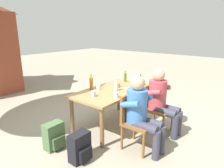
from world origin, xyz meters
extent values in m
plane|color=gray|center=(0.00, 0.00, 0.00)|extent=(24.00, 24.00, 0.00)
cube|color=#A37547|center=(0.00, 0.00, 0.71)|extent=(1.56, 0.87, 0.04)
cylinder|color=brown|center=(-0.70, -0.36, 0.34)|extent=(0.07, 0.07, 0.69)
cylinder|color=brown|center=(0.70, -0.36, 0.34)|extent=(0.07, 0.07, 0.69)
cylinder|color=brown|center=(-0.70, 0.36, 0.34)|extent=(0.07, 0.07, 0.69)
cylinder|color=brown|center=(0.70, 0.36, 0.34)|extent=(0.07, 0.07, 0.69)
cube|color=brown|center=(0.35, -0.82, 0.43)|extent=(0.45, 0.45, 0.04)
cube|color=brown|center=(0.36, -0.62, 0.66)|extent=(0.42, 0.05, 0.42)
cylinder|color=brown|center=(0.16, -1.00, 0.21)|extent=(0.04, 0.04, 0.41)
cylinder|color=brown|center=(0.54, -1.01, 0.21)|extent=(0.04, 0.04, 0.41)
cylinder|color=brown|center=(0.17, -0.62, 0.21)|extent=(0.04, 0.04, 0.41)
cylinder|color=brown|center=(0.55, -0.63, 0.21)|extent=(0.04, 0.04, 0.41)
cube|color=brown|center=(-0.35, -0.82, 0.43)|extent=(0.45, 0.45, 0.04)
cube|color=brown|center=(-0.36, -0.62, 0.66)|extent=(0.42, 0.05, 0.42)
cylinder|color=brown|center=(-0.54, -1.01, 0.21)|extent=(0.04, 0.04, 0.41)
cylinder|color=brown|center=(-0.16, -1.00, 0.21)|extent=(0.04, 0.04, 0.41)
cylinder|color=brown|center=(-0.55, -0.63, 0.21)|extent=(0.04, 0.04, 0.41)
cylinder|color=brown|center=(-0.17, -0.62, 0.21)|extent=(0.04, 0.04, 0.41)
cylinder|color=#B7424C|center=(0.35, -0.77, 0.71)|extent=(0.32, 0.32, 0.52)
sphere|color=tan|center=(0.35, -0.77, 1.07)|extent=(0.22, 0.22, 0.22)
cylinder|color=#383847|center=(0.26, -0.97, 0.45)|extent=(0.14, 0.40, 0.14)
cylinder|color=#383847|center=(0.26, -1.17, 0.23)|extent=(0.11, 0.11, 0.45)
cylinder|color=#B7424C|center=(0.16, -0.77, 0.79)|extent=(0.09, 0.31, 0.16)
cylinder|color=#383847|center=(0.44, -0.97, 0.45)|extent=(0.14, 0.40, 0.14)
cylinder|color=#383847|center=(0.44, -1.17, 0.23)|extent=(0.11, 0.11, 0.45)
cylinder|color=#B7424C|center=(0.54, -0.77, 0.79)|extent=(0.09, 0.31, 0.16)
cylinder|color=#3D70B2|center=(-0.35, -0.77, 0.71)|extent=(0.32, 0.32, 0.52)
sphere|color=tan|center=(-0.35, -0.77, 1.07)|extent=(0.22, 0.22, 0.22)
cylinder|color=#383847|center=(-0.44, -0.97, 0.45)|extent=(0.14, 0.40, 0.14)
cylinder|color=#383847|center=(-0.44, -1.17, 0.23)|extent=(0.11, 0.11, 0.45)
cylinder|color=#3D70B2|center=(-0.54, -0.77, 0.79)|extent=(0.09, 0.31, 0.16)
cylinder|color=#383847|center=(-0.26, -0.97, 0.45)|extent=(0.14, 0.40, 0.14)
cylinder|color=#383847|center=(-0.26, -1.17, 0.23)|extent=(0.11, 0.11, 0.45)
cylinder|color=#3D70B2|center=(-0.16, -0.77, 0.79)|extent=(0.09, 0.31, 0.16)
cylinder|color=white|center=(0.01, -0.08, 0.81)|extent=(0.06, 0.06, 0.16)
cone|color=white|center=(0.01, -0.08, 0.90)|extent=(0.06, 0.06, 0.02)
cylinder|color=white|center=(0.01, -0.08, 0.93)|extent=(0.03, 0.03, 0.02)
cylinder|color=yellow|center=(0.01, -0.08, 0.95)|extent=(0.03, 0.03, 0.02)
cylinder|color=#566623|center=(0.68, 0.17, 0.82)|extent=(0.06, 0.06, 0.19)
cone|color=#566623|center=(0.68, 0.17, 0.93)|extent=(0.06, 0.06, 0.03)
cylinder|color=#566623|center=(0.68, 0.17, 0.95)|extent=(0.03, 0.03, 0.03)
cylinder|color=yellow|center=(0.68, 0.17, 0.98)|extent=(0.03, 0.03, 0.02)
cylinder|color=#2D56A3|center=(0.61, -0.25, 0.82)|extent=(0.06, 0.06, 0.18)
cone|color=#2D56A3|center=(0.61, -0.25, 0.93)|extent=(0.06, 0.06, 0.03)
cylinder|color=#2D56A3|center=(0.61, -0.25, 0.95)|extent=(0.03, 0.03, 0.03)
cylinder|color=yellow|center=(0.61, -0.25, 0.97)|extent=(0.03, 0.03, 0.02)
cylinder|color=#996019|center=(-0.20, 0.35, 0.84)|extent=(0.06, 0.06, 0.22)
cone|color=#996019|center=(-0.20, 0.35, 0.97)|extent=(0.06, 0.06, 0.03)
cylinder|color=#996019|center=(-0.20, 0.35, 1.00)|extent=(0.03, 0.03, 0.03)
cylinder|color=yellow|center=(-0.20, 0.35, 1.03)|extent=(0.03, 0.03, 0.02)
cylinder|color=#BC6B47|center=(0.22, 0.02, 0.77)|extent=(0.07, 0.07, 0.08)
cylinder|color=white|center=(-0.29, -0.32, 0.77)|extent=(0.08, 0.08, 0.09)
cylinder|color=#B2B7BC|center=(-0.48, 0.02, 0.78)|extent=(0.08, 0.08, 0.10)
cylinder|color=silver|center=(-0.14, 0.22, 0.77)|extent=(0.07, 0.07, 0.08)
cube|color=silver|center=(0.26, -0.12, 0.73)|extent=(0.12, 0.16, 0.01)
cube|color=black|center=(0.32, -0.21, 0.73)|extent=(0.06, 0.08, 0.01)
cube|color=#47663D|center=(-1.19, 0.24, 0.21)|extent=(0.31, 0.18, 0.43)
cube|color=#395130|center=(-1.19, 0.12, 0.14)|extent=(0.22, 0.06, 0.19)
cube|color=black|center=(-1.14, -0.31, 0.21)|extent=(0.31, 0.18, 0.43)
cube|color=black|center=(-1.14, -0.43, 0.14)|extent=(0.22, 0.06, 0.19)
camera|label=1|loc=(-2.80, -2.23, 1.84)|focal=31.65mm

